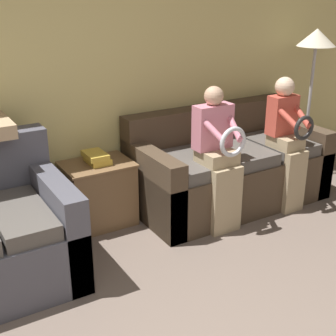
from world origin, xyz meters
TOP-DOWN VIEW (x-y plane):
  - wall_back at (0.00, 2.74)m, footprint 7.94×0.06m
  - couch_main at (1.68, 2.27)m, footprint 1.82×0.88m
  - child_left_seated at (1.30, 1.91)m, footprint 0.33×0.37m
  - child_right_seated at (2.07, 1.91)m, footprint 0.27×0.37m
  - side_shelf at (0.46, 2.47)m, footprint 0.58×0.44m
  - book_stack at (0.46, 2.48)m, footprint 0.18×0.25m
  - floor_lamp at (2.79, 2.37)m, footprint 0.38×0.38m

SIDE VIEW (x-z plane):
  - side_shelf at x=0.46m, z-range 0.01..0.57m
  - couch_main at x=1.68m, z-range -0.11..0.76m
  - book_stack at x=0.46m, z-range 0.56..0.65m
  - child_left_seated at x=1.30m, z-range 0.06..1.25m
  - child_right_seated at x=2.07m, z-range 0.07..1.27m
  - wall_back at x=0.00m, z-range 0.00..2.55m
  - floor_lamp at x=2.79m, z-range 0.56..2.11m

